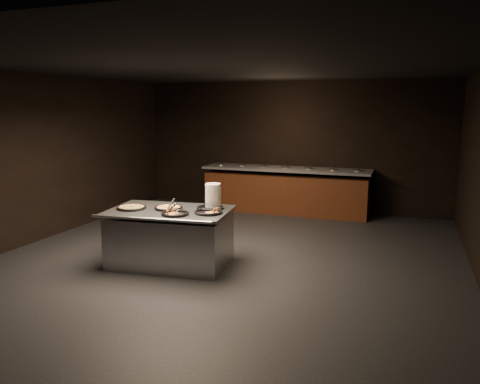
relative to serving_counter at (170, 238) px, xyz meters
The scene contains 11 objects.
room 1.34m from the serving_counter, 32.64° to the left, with size 7.02×8.02×2.92m.
salad_bar 4.07m from the serving_counter, 80.00° to the left, with size 3.70×0.83×1.18m.
serving_counter is the anchor object (origin of this frame).
plate_stack 0.89m from the serving_counter, 29.67° to the left, with size 0.23×0.23×0.36m, color white.
pan_veggie_whole 0.73m from the serving_counter, 165.32° to the right, with size 0.43×0.43×0.04m.
pan_cheese_whole 0.46m from the serving_counter, 137.07° to the left, with size 0.41×0.41×0.04m.
pan_cheese_slices_a 0.75m from the serving_counter, 24.15° to the left, with size 0.40×0.40×0.04m.
pan_cheese_slices_b 0.58m from the serving_counter, 49.12° to the right, with size 0.39×0.39×0.04m.
pan_veggie_slices 0.78m from the serving_counter, ahead, with size 0.40×0.40×0.04m.
server_left 0.52m from the serving_counter, 31.31° to the right, with size 0.10×0.34×0.16m.
server_right 0.62m from the serving_counter, 49.47° to the right, with size 0.32×0.20×0.17m.
Camera 1 is at (2.56, -6.38, 2.30)m, focal length 35.00 mm.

